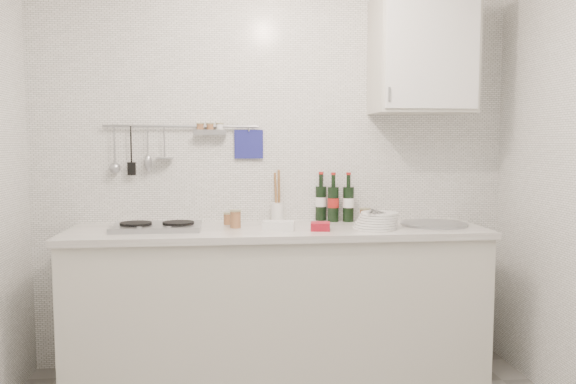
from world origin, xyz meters
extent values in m
cube|color=silver|center=(0.00, 1.40, 1.25)|extent=(3.00, 0.02, 2.50)
cube|color=beige|center=(0.00, 1.10, 0.44)|extent=(2.40, 0.60, 0.88)
cube|color=silver|center=(0.00, 1.10, 0.90)|extent=(2.44, 0.64, 0.04)
cube|color=black|center=(0.00, 1.12, 0.05)|extent=(2.34, 0.52, 0.10)
cube|color=#93969B|center=(-0.70, 1.10, 0.94)|extent=(0.50, 0.32, 0.03)
cylinder|color=black|center=(-0.82, 1.10, 0.96)|extent=(0.18, 0.18, 0.01)
cylinder|color=black|center=(-0.58, 1.10, 0.96)|extent=(0.18, 0.18, 0.01)
cylinder|color=#93969B|center=(0.95, 1.10, 0.93)|extent=(0.40, 0.40, 0.02)
cylinder|color=#93969B|center=(0.95, 1.10, 0.87)|extent=(0.34, 0.34, 0.10)
cylinder|color=#93969B|center=(-0.58, 1.37, 1.52)|extent=(0.95, 0.02, 0.02)
cube|color=navy|center=(-0.16, 1.39, 1.41)|extent=(0.18, 0.02, 0.18)
cube|color=beige|center=(0.90, 1.22, 1.95)|extent=(0.60, 0.35, 0.70)
cube|color=white|center=(0.90, 1.04, 1.95)|extent=(0.56, 0.01, 0.66)
cylinder|color=#93969B|center=(0.64, 1.03, 1.70)|extent=(0.01, 0.01, 0.08)
cylinder|color=#474CA2|center=(-0.75, 1.09, 0.93)|extent=(0.29, 0.29, 0.01)
cylinder|color=#474CA2|center=(-0.74, 1.09, 0.94)|extent=(0.28, 0.28, 0.01)
cylinder|color=white|center=(0.55, 0.99, 0.93)|extent=(0.26, 0.26, 0.01)
cylinder|color=white|center=(0.56, 1.00, 0.94)|extent=(0.25, 0.25, 0.01)
cylinder|color=white|center=(0.56, 1.00, 0.95)|extent=(0.24, 0.24, 0.01)
cylinder|color=white|center=(0.57, 1.00, 0.97)|extent=(0.24, 0.24, 0.01)
cylinder|color=white|center=(0.58, 1.01, 0.98)|extent=(0.23, 0.23, 0.01)
cylinder|color=white|center=(0.58, 1.01, 1.00)|extent=(0.23, 0.23, 0.01)
cylinder|color=white|center=(0.59, 1.02, 1.01)|extent=(0.22, 0.22, 0.01)
cube|color=white|center=(-0.01, 1.00, 0.95)|extent=(0.19, 0.13, 0.05)
cube|color=#A71222|center=(0.23, 0.97, 0.94)|extent=(0.12, 0.12, 0.05)
cylinder|color=white|center=(0.02, 1.35, 0.98)|extent=(0.08, 0.08, 0.12)
cylinder|color=olive|center=(0.03, 1.35, 1.13)|extent=(0.02, 0.06, 0.24)
cylinder|color=olive|center=(0.01, 1.36, 1.12)|extent=(0.02, 0.05, 0.22)
cylinder|color=brown|center=(-0.29, 1.26, 0.95)|extent=(0.05, 0.05, 0.06)
cylinder|color=tan|center=(-0.29, 1.26, 0.99)|extent=(0.06, 0.06, 0.01)
cylinder|color=brown|center=(0.56, 1.25, 0.96)|extent=(0.07, 0.07, 0.08)
cylinder|color=tan|center=(0.56, 1.25, 1.01)|extent=(0.07, 0.07, 0.01)
cylinder|color=brown|center=(0.56, 1.15, 0.95)|extent=(0.05, 0.05, 0.06)
cylinder|color=tan|center=(0.56, 1.15, 0.98)|extent=(0.06, 0.06, 0.01)
cylinder|color=brown|center=(-0.25, 1.12, 0.97)|extent=(0.06, 0.06, 0.10)
cylinder|color=tan|center=(-0.25, 1.12, 1.02)|extent=(0.07, 0.07, 0.01)
camera|label=1|loc=(-0.28, -2.16, 1.42)|focal=35.00mm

